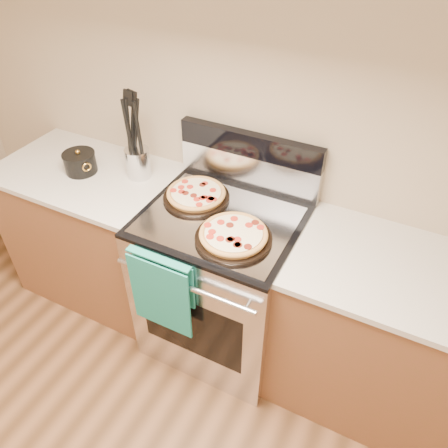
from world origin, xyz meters
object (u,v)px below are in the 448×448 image
at_px(pepperoni_pizza_front, 234,236).
at_px(utensil_crock, 138,163).
at_px(pepperoni_pizza_back, 196,195).
at_px(saucepan, 80,163).
at_px(range_body, 222,284).

height_order(pepperoni_pizza_front, utensil_crock, utensil_crock).
bearing_deg(pepperoni_pizza_back, pepperoni_pizza_front, -33.22).
xyz_separation_m(utensil_crock, saucepan, (-0.31, -0.11, -0.03)).
xyz_separation_m(range_body, pepperoni_pizza_front, (0.13, -0.13, 0.50)).
bearing_deg(range_body, saucepan, 178.54).
bearing_deg(utensil_crock, range_body, -13.02).
relative_size(pepperoni_pizza_back, saucepan, 1.93).
bearing_deg(pepperoni_pizza_front, range_body, 133.96).
bearing_deg(saucepan, pepperoni_pizza_back, 3.84).
height_order(range_body, utensil_crock, utensil_crock).
height_order(pepperoni_pizza_back, saucepan, saucepan).
height_order(range_body, pepperoni_pizza_front, pepperoni_pizza_front).
distance_m(pepperoni_pizza_front, utensil_crock, 0.75).
relative_size(range_body, saucepan, 5.23).
height_order(range_body, saucepan, saucepan).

